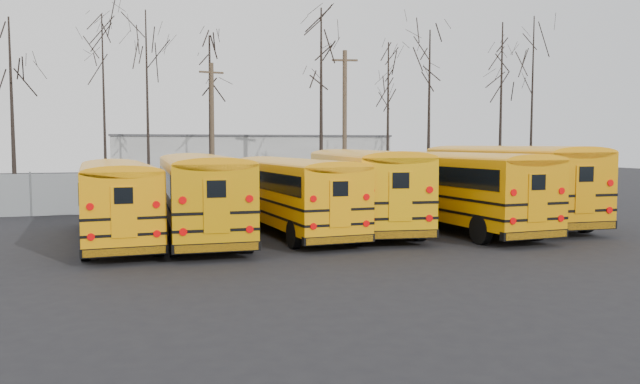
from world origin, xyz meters
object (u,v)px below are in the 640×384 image
object	(u,v)px
utility_pole_left	(212,132)
bus_c	(292,189)
bus_d	(361,182)
bus_b	(200,189)
bus_e	(452,184)
utility_pole_right	(345,122)
bus_a	(117,194)
bus_f	(503,177)

from	to	relation	value
utility_pole_left	bus_c	bearing A→B (deg)	-95.19
bus_c	utility_pole_left	bearing A→B (deg)	91.58
bus_d	bus_b	bearing A→B (deg)	-165.59
bus_c	bus_e	bearing A→B (deg)	-10.96
bus_e	utility_pole_left	size ratio (longest dim) A/B	1.42
bus_b	bus_c	xyz separation A→B (m)	(3.48, 0.27, -0.09)
bus_e	utility_pole_left	xyz separation A→B (m)	(-7.83, 13.72, 2.26)
bus_e	utility_pole_right	distance (m)	16.36
bus_a	utility_pole_right	xyz separation A→B (m)	(13.61, 15.74, 3.14)
bus_d	bus_f	size ratio (longest dim) A/B	0.96
bus_b	bus_f	size ratio (longest dim) A/B	0.91
bus_b	bus_f	bearing A→B (deg)	5.24
utility_pole_right	bus_d	bearing A→B (deg)	-95.10
bus_b	bus_d	world-z (taller)	bus_d
bus_b	bus_d	bearing A→B (deg)	8.60
bus_a	bus_c	bearing A→B (deg)	-0.62
bus_f	utility_pole_right	size ratio (longest dim) A/B	1.29
bus_d	bus_e	world-z (taller)	bus_d
bus_d	bus_f	xyz separation A→B (m)	(6.62, 0.20, 0.09)
bus_f	bus_a	bearing A→B (deg)	-174.48
bus_a	utility_pole_left	distance (m)	14.46
bus_f	utility_pole_left	world-z (taller)	utility_pole_left
bus_f	utility_pole_right	distance (m)	14.95
bus_d	bus_e	bearing A→B (deg)	-16.64
utility_pole_left	bus_a	bearing A→B (deg)	-121.52
bus_b	bus_e	size ratio (longest dim) A/B	0.97
bus_a	utility_pole_left	world-z (taller)	utility_pole_left
bus_a	bus_b	xyz separation A→B (m)	(2.84, 0.09, 0.13)
bus_b	bus_c	size ratio (longest dim) A/B	1.04
bus_e	bus_b	bearing A→B (deg)	172.98
bus_e	utility_pole_right	size ratio (longest dim) A/B	1.21
bus_a	utility_pole_right	world-z (taller)	utility_pole_right
bus_a	bus_d	size ratio (longest dim) A/B	0.89
bus_e	utility_pole_right	world-z (taller)	utility_pole_right
bus_e	bus_f	distance (m)	3.66
bus_a	utility_pole_right	distance (m)	21.04
bus_a	bus_c	world-z (taller)	bus_c
bus_b	bus_f	xyz separation A→B (m)	(13.13, 1.17, 0.18)
bus_a	utility_pole_left	bearing A→B (deg)	66.16
bus_d	bus_c	bearing A→B (deg)	-161.12
utility_pole_left	bus_b	bearing A→B (deg)	-110.20
utility_pole_left	bus_f	bearing A→B (deg)	-59.09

